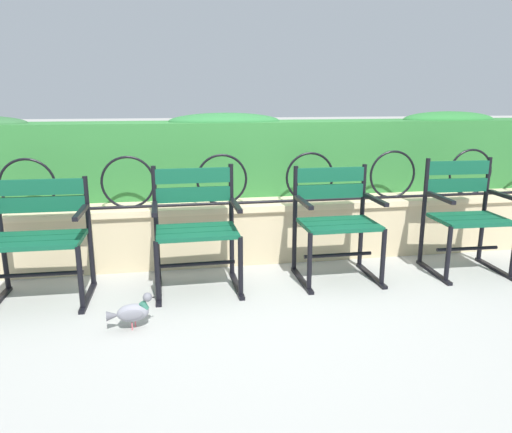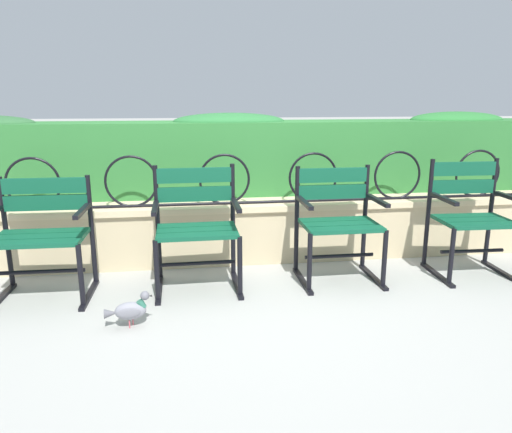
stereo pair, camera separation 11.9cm
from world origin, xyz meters
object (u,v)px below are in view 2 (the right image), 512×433
(park_chair_leftmost, at_px, (42,232))
(park_chair_centre_right, at_px, (337,220))
(park_chair_centre_left, at_px, (196,224))
(pigeon_near_chairs, at_px, (130,310))
(park_chair_rightmost, at_px, (470,215))

(park_chair_leftmost, distance_m, park_chair_centre_right, 2.13)
(park_chair_centre_right, bearing_deg, park_chair_centre_left, -179.20)
(park_chair_leftmost, bearing_deg, pigeon_near_chairs, -43.45)
(park_chair_centre_left, height_order, park_chair_centre_right, park_chair_centre_left)
(park_chair_leftmost, bearing_deg, park_chair_centre_right, 1.03)
(park_chair_leftmost, xyz_separation_m, park_chair_centre_right, (2.13, 0.04, 0.00))
(park_chair_centre_right, height_order, pigeon_near_chairs, park_chair_centre_right)
(park_chair_centre_left, distance_m, park_chair_rightmost, 2.14)
(park_chair_centre_right, bearing_deg, park_chair_leftmost, -178.97)
(park_chair_rightmost, bearing_deg, pigeon_near_chairs, -166.62)
(park_chair_leftmost, distance_m, pigeon_near_chairs, 0.94)
(park_chair_leftmost, height_order, park_chair_centre_left, park_chair_centre_left)
(park_chair_centre_right, bearing_deg, pigeon_near_chairs, -156.84)
(park_chair_centre_left, relative_size, park_chair_rightmost, 0.99)
(park_chair_rightmost, bearing_deg, park_chair_leftmost, -179.85)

